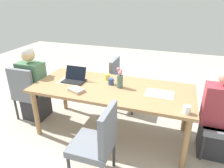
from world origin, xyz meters
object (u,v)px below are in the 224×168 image
at_px(person_head_right_left_mid, 34,88).
at_px(chair_head_right_left_mid, 28,91).
at_px(book_blue_cover, 76,90).
at_px(flower_vase, 120,79).
at_px(laptop_head_right_left_mid, 74,78).
at_px(dining_table, 112,92).
at_px(coffee_mug_near_right, 107,77).
at_px(chair_near_right_near, 121,82).
at_px(person_head_left_left_near, 218,118).
at_px(chair_head_left_left_near, 222,117).
at_px(book_red_cover, 73,72).
at_px(coffee_mug_near_left, 111,81).
at_px(chair_far_left_far, 98,141).
at_px(coffee_mug_centre_left, 187,110).

bearing_deg(person_head_right_left_mid, chair_head_right_left_mid, 51.24).
height_order(chair_head_right_left_mid, book_blue_cover, chair_head_right_left_mid).
distance_m(flower_vase, laptop_head_right_left_mid, 0.69).
distance_m(dining_table, chair_head_right_left_mid, 1.41).
height_order(chair_head_right_left_mid, coffee_mug_near_right, chair_head_right_left_mid).
height_order(chair_near_right_near, flower_vase, flower_vase).
bearing_deg(person_head_left_left_near, chair_near_right_near, -27.06).
xyz_separation_m(chair_head_left_left_near, book_red_cover, (2.18, -0.22, 0.26)).
distance_m(coffee_mug_near_left, book_blue_cover, 0.51).
relative_size(chair_head_left_left_near, chair_near_right_near, 1.00).
distance_m(coffee_mug_near_left, book_red_cover, 0.75).
distance_m(chair_near_right_near, flower_vase, 0.83).
distance_m(person_head_right_left_mid, chair_far_left_far, 1.67).
bearing_deg(flower_vase, dining_table, 19.58).
bearing_deg(chair_far_left_far, book_red_cover, -52.00).
xyz_separation_m(chair_far_left_far, laptop_head_right_left_mid, (0.70, -0.84, 0.28)).
distance_m(chair_head_left_left_near, chair_near_right_near, 1.65).
height_order(dining_table, coffee_mug_centre_left, coffee_mug_centre_left).
height_order(person_head_right_left_mid, coffee_mug_near_left, person_head_right_left_mid).
bearing_deg(coffee_mug_near_left, flower_vase, 158.78).
height_order(laptop_head_right_left_mid, coffee_mug_centre_left, laptop_head_right_left_mid).
bearing_deg(book_red_cover, person_head_left_left_near, 157.01).
bearing_deg(book_blue_cover, flower_vase, -127.22).
distance_m(person_head_right_left_mid, coffee_mug_near_left, 1.32).
height_order(person_head_right_left_mid, coffee_mug_near_right, person_head_right_left_mid).
bearing_deg(chair_head_right_left_mid, chair_far_left_far, 153.44).
distance_m(chair_far_left_far, book_red_cover, 1.46).
relative_size(chair_head_left_left_near, flower_vase, 3.18).
relative_size(chair_head_left_left_near, coffee_mug_near_right, 10.18).
distance_m(flower_vase, coffee_mug_centre_left, 0.96).
xyz_separation_m(person_head_right_left_mid, book_red_cover, (-0.57, -0.30, 0.23)).
xyz_separation_m(chair_head_left_left_near, person_head_right_left_mid, (2.76, 0.07, 0.03)).
bearing_deg(laptop_head_right_left_mid, coffee_mug_centre_left, 165.66).
relative_size(dining_table, book_blue_cover, 10.93).
distance_m(person_head_left_left_near, coffee_mug_near_right, 1.55).
bearing_deg(flower_vase, coffee_mug_near_left, -21.22).
distance_m(chair_head_left_left_near, chair_far_left_far, 1.59).
xyz_separation_m(coffee_mug_near_left, book_red_cover, (0.72, -0.22, -0.03)).
height_order(person_head_left_left_near, chair_near_right_near, person_head_left_left_near).
bearing_deg(chair_head_left_left_near, person_head_left_left_near, 51.24).
bearing_deg(person_head_left_left_near, coffee_mug_near_right, -8.22).
bearing_deg(coffee_mug_near_left, person_head_left_left_near, 176.84).
height_order(coffee_mug_near_right, book_blue_cover, coffee_mug_near_right).
bearing_deg(chair_far_left_far, chair_near_right_near, -82.33).
relative_size(person_head_left_left_near, chair_head_right_left_mid, 1.33).
bearing_deg(coffee_mug_near_right, chair_near_right_near, -96.11).
bearing_deg(flower_vase, person_head_left_left_near, 179.04).
distance_m(chair_far_left_far, laptop_head_right_left_mid, 1.14).
distance_m(chair_far_left_far, coffee_mug_near_left, 0.97).
xyz_separation_m(dining_table, book_blue_cover, (0.40, 0.27, 0.09)).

